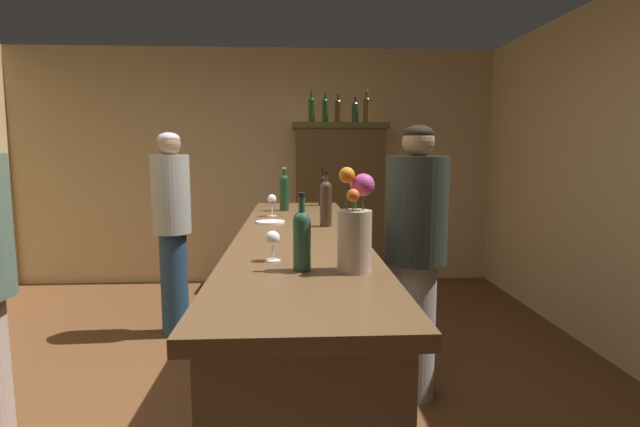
{
  "coord_description": "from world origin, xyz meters",
  "views": [
    {
      "loc": [
        0.42,
        -2.57,
        1.51
      ],
      "look_at": [
        0.58,
        0.21,
        1.14
      ],
      "focal_mm": 27.14,
      "sensor_mm": 36.0,
      "label": 1
    }
  ],
  "objects_px": {
    "wine_glass_front": "(272,240)",
    "display_bottle_midright": "(355,111)",
    "bar_counter": "(300,324)",
    "wine_bottle_rose": "(326,201)",
    "wine_bottle_pinot": "(323,189)",
    "display_bottle_center": "(338,110)",
    "bartender": "(416,252)",
    "wine_glass_mid": "(272,201)",
    "cheese_plate": "(270,222)",
    "flower_arrangement": "(355,229)",
    "display_bottle_left": "(312,109)",
    "display_bottle_right": "(367,109)",
    "wine_bottle_chardonnay": "(284,191)",
    "display_bottle_midleft": "(325,109)",
    "display_cabinet": "(339,203)",
    "wine_bottle_malbec": "(302,237)",
    "patron_in_navy": "(172,224)"
  },
  "relations": [
    {
      "from": "wine_glass_front",
      "to": "display_bottle_midright",
      "type": "bearing_deg",
      "value": 77.24
    },
    {
      "from": "bar_counter",
      "to": "wine_bottle_rose",
      "type": "xyz_separation_m",
      "value": [
        0.16,
        0.21,
        0.67
      ]
    },
    {
      "from": "wine_bottle_pinot",
      "to": "display_bottle_center",
      "type": "relative_size",
      "value": 1.02
    },
    {
      "from": "wine_bottle_pinot",
      "to": "bartender",
      "type": "relative_size",
      "value": 0.19
    },
    {
      "from": "wine_glass_mid",
      "to": "display_bottle_midright",
      "type": "bearing_deg",
      "value": 67.44
    },
    {
      "from": "wine_glass_front",
      "to": "cheese_plate",
      "type": "bearing_deg",
      "value": 93.22
    },
    {
      "from": "wine_glass_front",
      "to": "flower_arrangement",
      "type": "relative_size",
      "value": 0.32
    },
    {
      "from": "wine_bottle_pinot",
      "to": "cheese_plate",
      "type": "distance_m",
      "value": 1.05
    },
    {
      "from": "bar_counter",
      "to": "display_bottle_midright",
      "type": "height_order",
      "value": "display_bottle_midright"
    },
    {
      "from": "display_bottle_left",
      "to": "display_bottle_right",
      "type": "distance_m",
      "value": 0.59
    },
    {
      "from": "wine_bottle_rose",
      "to": "display_bottle_right",
      "type": "height_order",
      "value": "display_bottle_right"
    },
    {
      "from": "wine_bottle_chardonnay",
      "to": "display_bottle_midleft",
      "type": "xyz_separation_m",
      "value": [
        0.41,
        1.66,
        0.74
      ]
    },
    {
      "from": "wine_glass_front",
      "to": "display_bottle_right",
      "type": "height_order",
      "value": "display_bottle_right"
    },
    {
      "from": "wine_bottle_chardonnay",
      "to": "wine_glass_front",
      "type": "distance_m",
      "value": 1.67
    },
    {
      "from": "cheese_plate",
      "to": "display_cabinet",
      "type": "bearing_deg",
      "value": 74.23
    },
    {
      "from": "bar_counter",
      "to": "wine_glass_front",
      "type": "distance_m",
      "value": 0.93
    },
    {
      "from": "wine_bottle_malbec",
      "to": "wine_bottle_chardonnay",
      "type": "distance_m",
      "value": 1.84
    },
    {
      "from": "wine_bottle_pinot",
      "to": "cheese_plate",
      "type": "relative_size",
      "value": 1.75
    },
    {
      "from": "wine_bottle_rose",
      "to": "display_bottle_center",
      "type": "distance_m",
      "value": 2.55
    },
    {
      "from": "display_cabinet",
      "to": "wine_bottle_malbec",
      "type": "height_order",
      "value": "display_cabinet"
    },
    {
      "from": "display_cabinet",
      "to": "wine_bottle_rose",
      "type": "xyz_separation_m",
      "value": [
        -0.31,
        -2.43,
        0.27
      ]
    },
    {
      "from": "display_bottle_midleft",
      "to": "patron_in_navy",
      "type": "relative_size",
      "value": 0.2
    },
    {
      "from": "cheese_plate",
      "to": "patron_in_navy",
      "type": "bearing_deg",
      "value": 132.35
    },
    {
      "from": "display_bottle_right",
      "to": "flower_arrangement",
      "type": "bearing_deg",
      "value": -99.12
    },
    {
      "from": "flower_arrangement",
      "to": "cheese_plate",
      "type": "distance_m",
      "value": 1.3
    },
    {
      "from": "display_bottle_right",
      "to": "display_bottle_midleft",
      "type": "bearing_deg",
      "value": -180.0
    },
    {
      "from": "bar_counter",
      "to": "cheese_plate",
      "type": "xyz_separation_m",
      "value": [
        -0.17,
        0.36,
        0.53
      ]
    },
    {
      "from": "display_bottle_midright",
      "to": "wine_glass_mid",
      "type": "bearing_deg",
      "value": -112.56
    },
    {
      "from": "display_bottle_left",
      "to": "display_bottle_center",
      "type": "relative_size",
      "value": 1.09
    },
    {
      "from": "display_bottle_midleft",
      "to": "display_bottle_midright",
      "type": "relative_size",
      "value": 1.15
    },
    {
      "from": "wine_bottle_malbec",
      "to": "flower_arrangement",
      "type": "height_order",
      "value": "flower_arrangement"
    },
    {
      "from": "wine_bottle_malbec",
      "to": "display_bottle_right",
      "type": "distance_m",
      "value": 3.65
    },
    {
      "from": "wine_bottle_chardonnay",
      "to": "wine_bottle_pinot",
      "type": "bearing_deg",
      "value": 47.98
    },
    {
      "from": "display_bottle_left",
      "to": "patron_in_navy",
      "type": "bearing_deg",
      "value": -130.87
    },
    {
      "from": "flower_arrangement",
      "to": "cheese_plate",
      "type": "relative_size",
      "value": 2.16
    },
    {
      "from": "wine_bottle_pinot",
      "to": "display_cabinet",
      "type": "bearing_deg",
      "value": 78.83
    },
    {
      "from": "wine_bottle_pinot",
      "to": "wine_bottle_rose",
      "type": "height_order",
      "value": "wine_bottle_rose"
    },
    {
      "from": "wine_bottle_pinot",
      "to": "patron_in_navy",
      "type": "xyz_separation_m",
      "value": [
        -1.22,
        -0.05,
        -0.28
      ]
    },
    {
      "from": "display_bottle_left",
      "to": "display_bottle_midleft",
      "type": "bearing_deg",
      "value": -0.0
    },
    {
      "from": "wine_bottle_chardonnay",
      "to": "display_bottle_midleft",
      "type": "bearing_deg",
      "value": 75.96
    },
    {
      "from": "bartender",
      "to": "wine_glass_mid",
      "type": "bearing_deg",
      "value": -36.18
    },
    {
      "from": "wine_bottle_pinot",
      "to": "wine_bottle_chardonnay",
      "type": "xyz_separation_m",
      "value": [
        -0.31,
        -0.34,
        0.01
      ]
    },
    {
      "from": "bar_counter",
      "to": "display_bottle_midleft",
      "type": "height_order",
      "value": "display_bottle_midleft"
    },
    {
      "from": "wine_glass_mid",
      "to": "wine_bottle_pinot",
      "type": "bearing_deg",
      "value": 59.16
    },
    {
      "from": "display_cabinet",
      "to": "wine_bottle_chardonnay",
      "type": "bearing_deg",
      "value": -108.93
    },
    {
      "from": "wine_bottle_pinot",
      "to": "wine_bottle_rose",
      "type": "distance_m",
      "value": 1.11
    },
    {
      "from": "wine_glass_front",
      "to": "patron_in_navy",
      "type": "xyz_separation_m",
      "value": [
        -0.89,
        1.96,
        -0.23
      ]
    },
    {
      "from": "wine_bottle_malbec",
      "to": "display_bottle_right",
      "type": "bearing_deg",
      "value": 77.71
    },
    {
      "from": "wine_glass_mid",
      "to": "display_bottle_left",
      "type": "bearing_deg",
      "value": 79.97
    },
    {
      "from": "wine_bottle_malbec",
      "to": "patron_in_navy",
      "type": "bearing_deg",
      "value": 115.39
    }
  ]
}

